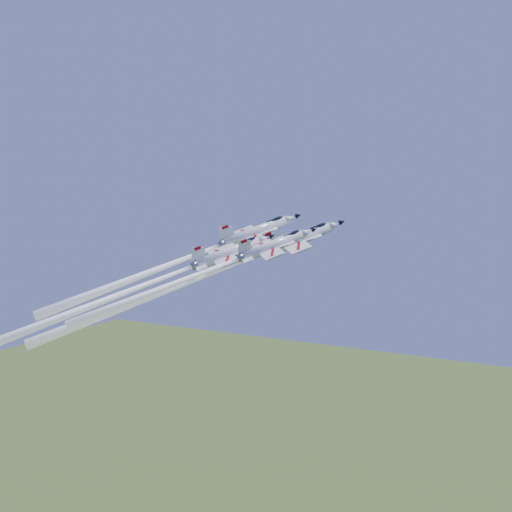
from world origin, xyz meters
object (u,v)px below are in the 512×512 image
at_px(jet_slot, 133,290).
at_px(jet_left, 181,260).
at_px(jet_lead, 202,276).
at_px(jet_right, 204,272).

bearing_deg(jet_slot, jet_left, 126.27).
bearing_deg(jet_lead, jet_left, -154.54).
relative_size(jet_lead, jet_left, 1.22).
distance_m(jet_left, jet_slot, 13.24).
bearing_deg(jet_lead, jet_right, -9.36).
bearing_deg(jet_left, jet_right, 8.51).
height_order(jet_right, jet_slot, jet_slot).
relative_size(jet_lead, jet_right, 1.44).
distance_m(jet_right, jet_slot, 13.57).
height_order(jet_lead, jet_slot, jet_lead).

